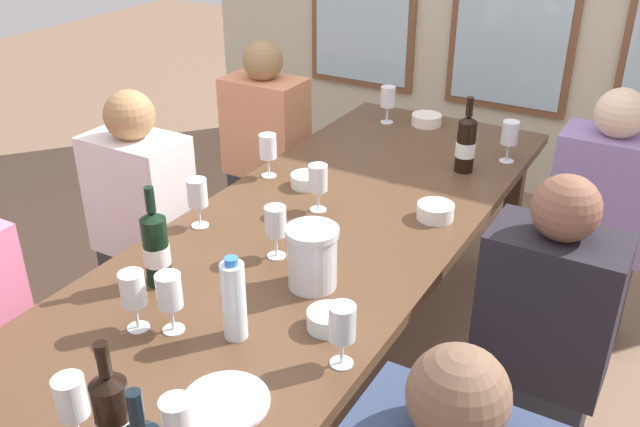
# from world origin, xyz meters

# --- Properties ---
(ground_plane) EXTENTS (12.00, 12.00, 0.00)m
(ground_plane) POSITION_xyz_m (0.00, 0.00, 0.00)
(ground_plane) COLOR #7E604B
(dining_table) EXTENTS (0.93, 2.57, 0.74)m
(dining_table) POSITION_xyz_m (0.00, 0.00, 0.67)
(dining_table) COLOR #533723
(dining_table) RESTS_ON ground
(white_plate_0) EXTENTS (0.21, 0.21, 0.01)m
(white_plate_0) POSITION_xyz_m (0.24, -0.83, 0.74)
(white_plate_0) COLOR white
(white_plate_0) RESTS_ON dining_table
(metal_pitcher) EXTENTS (0.16, 0.16, 0.19)m
(metal_pitcher) POSITION_xyz_m (0.16, -0.31, 0.84)
(metal_pitcher) COLOR silver
(metal_pitcher) RESTS_ON dining_table
(wine_bottle_0) EXTENTS (0.08, 0.08, 0.31)m
(wine_bottle_0) POSITION_xyz_m (-0.24, -0.52, 0.86)
(wine_bottle_0) COLOR black
(wine_bottle_0) RESTS_ON dining_table
(wine_bottle_2) EXTENTS (0.08, 0.08, 0.31)m
(wine_bottle_2) POSITION_xyz_m (0.26, 0.71, 0.86)
(wine_bottle_2) COLOR black
(wine_bottle_2) RESTS_ON dining_table
(wine_bottle_3) EXTENTS (0.08, 0.08, 0.31)m
(wine_bottle_3) POSITION_xyz_m (0.15, -1.08, 0.86)
(wine_bottle_3) COLOR black
(wine_bottle_3) RESTS_ON dining_table
(tasting_bowl_0) EXTENTS (0.11, 0.11, 0.05)m
(tasting_bowl_0) POSITION_xyz_m (0.30, -0.46, 0.77)
(tasting_bowl_0) COLOR white
(tasting_bowl_0) RESTS_ON dining_table
(tasting_bowl_1) EXTENTS (0.14, 0.14, 0.05)m
(tasting_bowl_1) POSITION_xyz_m (-0.07, 1.13, 0.77)
(tasting_bowl_1) COLOR white
(tasting_bowl_1) RESTS_ON dining_table
(tasting_bowl_2) EXTENTS (0.13, 0.13, 0.05)m
(tasting_bowl_2) POSITION_xyz_m (0.32, 0.27, 0.77)
(tasting_bowl_2) COLOR white
(tasting_bowl_2) RESTS_ON dining_table
(tasting_bowl_3) EXTENTS (0.12, 0.12, 0.05)m
(tasting_bowl_3) POSITION_xyz_m (-0.21, 0.27, 0.76)
(tasting_bowl_3) COLOR white
(tasting_bowl_3) RESTS_ON dining_table
(water_bottle) EXTENTS (0.06, 0.06, 0.24)m
(water_bottle) POSITION_xyz_m (0.11, -0.61, 0.85)
(water_bottle) COLOR white
(water_bottle) RESTS_ON dining_table
(wine_glass_0) EXTENTS (0.07, 0.07, 0.17)m
(wine_glass_0) POSITION_xyz_m (0.39, 0.89, 0.86)
(wine_glass_0) COLOR white
(wine_glass_0) RESTS_ON dining_table
(wine_glass_1) EXTENTS (0.07, 0.07, 0.17)m
(wine_glass_1) POSITION_xyz_m (-0.14, -0.72, 0.86)
(wine_glass_1) COLOR white
(wine_glass_1) RESTS_ON dining_table
(wine_glass_2) EXTENTS (0.07, 0.07, 0.17)m
(wine_glass_2) POSITION_xyz_m (-0.05, -0.68, 0.86)
(wine_glass_2) COLOR white
(wine_glass_2) RESTS_ON dining_table
(wine_glass_3) EXTENTS (0.07, 0.07, 0.17)m
(wine_glass_3) POSITION_xyz_m (-0.07, 0.12, 0.86)
(wine_glass_3) COLOR white
(wine_glass_3) RESTS_ON dining_table
(wine_glass_4) EXTENTS (0.07, 0.07, 0.17)m
(wine_glass_4) POSITION_xyz_m (-0.36, -0.18, 0.86)
(wine_glass_4) COLOR white
(wine_glass_4) RESTS_ON dining_table
(wine_glass_5) EXTENTS (0.07, 0.07, 0.17)m
(wine_glass_5) POSITION_xyz_m (0.04, -1.09, 0.86)
(wine_glass_5) COLOR white
(wine_glass_5) RESTS_ON dining_table
(wine_glass_6) EXTENTS (0.07, 0.07, 0.17)m
(wine_glass_6) POSITION_xyz_m (-0.38, 0.28, 0.86)
(wine_glass_6) COLOR white
(wine_glass_6) RESTS_ON dining_table
(wine_glass_7) EXTENTS (0.07, 0.07, 0.17)m
(wine_glass_7) POSITION_xyz_m (-0.24, 1.07, 0.86)
(wine_glass_7) COLOR white
(wine_glass_7) RESTS_ON dining_table
(wine_glass_8) EXTENTS (0.07, 0.07, 0.17)m
(wine_glass_8) POSITION_xyz_m (-0.02, -0.22, 0.86)
(wine_glass_8) COLOR white
(wine_glass_8) RESTS_ON dining_table
(wine_glass_9) EXTENTS (0.07, 0.07, 0.17)m
(wine_glass_9) POSITION_xyz_m (0.40, -0.58, 0.86)
(wine_glass_9) COLOR white
(wine_glass_9) RESTS_ON dining_table
(wine_glass_10) EXTENTS (0.07, 0.07, 0.17)m
(wine_glass_10) POSITION_xyz_m (0.27, -1.03, 0.86)
(wine_glass_10) COLOR white
(wine_glass_10) RESTS_ON dining_table
(seated_person_0) EXTENTS (0.38, 0.24, 1.11)m
(seated_person_0) POSITION_xyz_m (-0.78, -0.03, 0.53)
(seated_person_0) COLOR #31332F
(seated_person_0) RESTS_ON ground
(seated_person_1) EXTENTS (0.38, 0.24, 1.11)m
(seated_person_1) POSITION_xyz_m (0.78, 0.01, 0.53)
(seated_person_1) COLOR #25262C
(seated_person_1) RESTS_ON ground
(seated_person_4) EXTENTS (0.38, 0.24, 1.11)m
(seated_person_4) POSITION_xyz_m (-0.78, 0.84, 0.53)
(seated_person_4) COLOR #2D2F36
(seated_person_4) RESTS_ON ground
(seated_person_5) EXTENTS (0.38, 0.24, 1.11)m
(seated_person_5) POSITION_xyz_m (0.78, 0.90, 0.53)
(seated_person_5) COLOR #29212F
(seated_person_5) RESTS_ON ground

